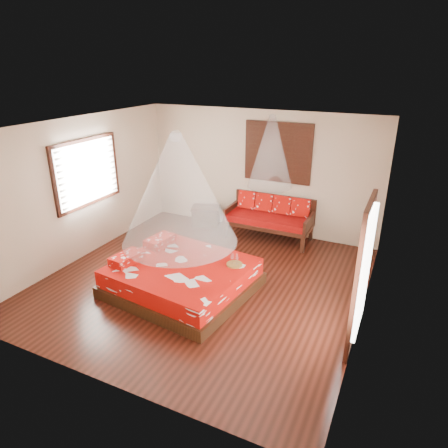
# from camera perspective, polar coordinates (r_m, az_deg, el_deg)

# --- Properties ---
(room) EXTENTS (5.54, 5.54, 2.84)m
(room) POSITION_cam_1_polar(r_m,az_deg,el_deg) (6.83, -3.07, 2.05)
(room) COLOR black
(room) RESTS_ON ground
(bed) EXTENTS (2.50, 2.31, 0.65)m
(bed) POSITION_cam_1_polar(r_m,az_deg,el_deg) (7.08, -6.14, -7.53)
(bed) COLOR black
(bed) RESTS_ON floor
(daybed) EXTENTS (1.91, 0.85, 0.97)m
(daybed) POSITION_cam_1_polar(r_m,az_deg,el_deg) (9.04, 6.60, 1.13)
(daybed) COLOR black
(daybed) RESTS_ON floor
(storage_chest) EXTENTS (0.79, 0.68, 0.46)m
(storage_chest) POSITION_cam_1_polar(r_m,az_deg,el_deg) (9.81, -2.59, 1.20)
(storage_chest) COLOR black
(storage_chest) RESTS_ON floor
(shutter_panel) EXTENTS (1.52, 0.06, 1.32)m
(shutter_panel) POSITION_cam_1_polar(r_m,az_deg,el_deg) (8.95, 7.69, 10.08)
(shutter_panel) COLOR black
(shutter_panel) RESTS_ON wall_back
(window_left) EXTENTS (0.10, 1.74, 1.34)m
(window_left) POSITION_cam_1_polar(r_m,az_deg,el_deg) (8.47, -18.93, 6.99)
(window_left) COLOR black
(window_left) RESTS_ON wall_left
(glazed_door) EXTENTS (0.08, 1.02, 2.16)m
(glazed_door) POSITION_cam_1_polar(r_m,az_deg,el_deg) (5.71, 18.84, -7.12)
(glazed_door) COLOR black
(glazed_door) RESTS_ON floor
(wine_tray) EXTENTS (0.28, 0.28, 0.22)m
(wine_tray) POSITION_cam_1_polar(r_m,az_deg,el_deg) (6.87, 1.51, -5.46)
(wine_tray) COLOR brown
(wine_tray) RESTS_ON bed
(mosquito_net_main) EXTENTS (1.92, 1.92, 1.80)m
(mosquito_net_main) POSITION_cam_1_polar(r_m,az_deg,el_deg) (6.43, -6.56, 4.88)
(mosquito_net_main) COLOR white
(mosquito_net_main) RESTS_ON ceiling
(mosquito_net_daybed) EXTENTS (0.96, 0.96, 1.50)m
(mosquito_net_daybed) POSITION_cam_1_polar(r_m,az_deg,el_deg) (8.50, 6.73, 10.17)
(mosquito_net_daybed) COLOR white
(mosquito_net_daybed) RESTS_ON ceiling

